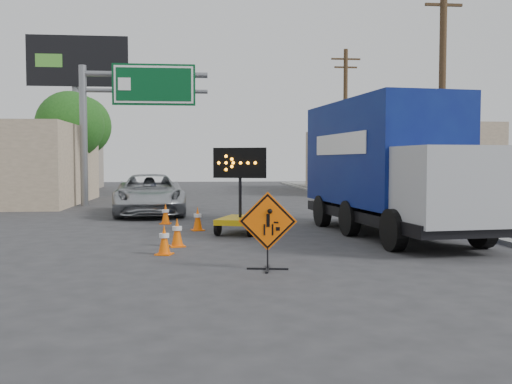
{
  "coord_description": "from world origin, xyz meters",
  "views": [
    {
      "loc": [
        -0.93,
        -10.37,
        2.2
      ],
      "look_at": [
        0.42,
        3.24,
        1.45
      ],
      "focal_mm": 40.0,
      "sensor_mm": 36.0,
      "label": 1
    }
  ],
  "objects": [
    {
      "name": "construction_sign",
      "position": [
        0.43,
        0.97,
        0.84
      ],
      "size": [
        1.18,
        0.84,
        1.58
      ],
      "rotation": [
        0.0,
        0.0,
        -0.16
      ],
      "color": "black",
      "rests_on": "ground"
    },
    {
      "name": "curb_right",
      "position": [
        7.2,
        15.0,
        0.06
      ],
      "size": [
        0.4,
        60.0,
        0.12
      ],
      "primitive_type": "cube",
      "color": "gray",
      "rests_on": "ground"
    },
    {
      "name": "utility_pole_near",
      "position": [
        8.0,
        10.0,
        4.68
      ],
      "size": [
        1.8,
        0.26,
        9.0
      ],
      "color": "#49311F",
      "rests_on": "ground"
    },
    {
      "name": "storefront_left_far",
      "position": [
        -15.0,
        34.0,
        2.2
      ],
      "size": [
        12.0,
        10.0,
        4.4
      ],
      "primitive_type": "cube",
      "color": "gray",
      "rests_on": "ground"
    },
    {
      "name": "utility_pole_far",
      "position": [
        8.0,
        24.0,
        4.68
      ],
      "size": [
        1.8,
        0.26,
        9.0
      ],
      "color": "#49311F",
      "rests_on": "ground"
    },
    {
      "name": "cone_c",
      "position": [
        -0.99,
        7.66,
        0.37
      ],
      "size": [
        0.46,
        0.46,
        0.75
      ],
      "rotation": [
        0.0,
        0.0,
        0.26
      ],
      "color": "#FF6005",
      "rests_on": "ground"
    },
    {
      "name": "tree_left_near",
      "position": [
        -8.0,
        22.0,
        4.16
      ],
      "size": [
        3.71,
        3.71,
        6.03
      ],
      "color": "#49311F",
      "rests_on": "ground"
    },
    {
      "name": "cone_a",
      "position": [
        -1.76,
        3.05,
        0.36
      ],
      "size": [
        0.46,
        0.46,
        0.71
      ],
      "rotation": [
        0.0,
        0.0,
        -0.31
      ],
      "color": "#FF6005",
      "rests_on": "ground"
    },
    {
      "name": "tree_left_far",
      "position": [
        -9.0,
        30.0,
        4.6
      ],
      "size": [
        4.1,
        4.1,
        6.66
      ],
      "color": "#49311F",
      "rests_on": "ground"
    },
    {
      "name": "building_right_far",
      "position": [
        13.0,
        30.0,
        2.3
      ],
      "size": [
        10.0,
        14.0,
        4.6
      ],
      "primitive_type": "cube",
      "color": "#C4AD8D",
      "rests_on": "ground"
    },
    {
      "name": "ground",
      "position": [
        0.0,
        0.0,
        0.0
      ],
      "size": [
        100.0,
        100.0,
        0.0
      ],
      "primitive_type": "plane",
      "color": "#2D2D30",
      "rests_on": "ground"
    },
    {
      "name": "cone_b",
      "position": [
        -1.51,
        4.28,
        0.37
      ],
      "size": [
        0.45,
        0.45,
        0.75
      ],
      "rotation": [
        0.0,
        0.0,
        0.23
      ],
      "color": "#FF6005",
      "rests_on": "ground"
    },
    {
      "name": "pickup_truck",
      "position": [
        -2.97,
        13.31,
        0.83
      ],
      "size": [
        3.24,
        6.16,
        1.65
      ],
      "primitive_type": "imported",
      "rotation": [
        0.0,
        0.0,
        0.08
      ],
      "color": "#ADB1B5",
      "rests_on": "ground"
    },
    {
      "name": "box_truck",
      "position": [
        4.66,
        5.99,
        1.81
      ],
      "size": [
        3.4,
        8.66,
        4.0
      ],
      "rotation": [
        0.0,
        0.0,
        0.11
      ],
      "color": "black",
      "rests_on": "ground"
    },
    {
      "name": "highway_gantry",
      "position": [
        -4.43,
        17.96,
        5.07
      ],
      "size": [
        6.18,
        0.38,
        6.9
      ],
      "color": "slate",
      "rests_on": "ground"
    },
    {
      "name": "arrow_board",
      "position": [
        0.29,
        6.74,
        0.59
      ],
      "size": [
        1.66,
        2.09,
        2.6
      ],
      "rotation": [
        0.0,
        0.0,
        -0.36
      ],
      "color": "gold",
      "rests_on": "ground"
    },
    {
      "name": "cone_d",
      "position": [
        -2.11,
        9.64,
        0.36
      ],
      "size": [
        0.42,
        0.42,
        0.72
      ],
      "rotation": [
        0.0,
        0.0,
        -0.15
      ],
      "color": "#FF6005",
      "rests_on": "ground"
    },
    {
      "name": "billboard",
      "position": [
        -8.35,
        25.87,
        7.35
      ],
      "size": [
        6.1,
        0.54,
        9.85
      ],
      "color": "slate",
      "rests_on": "ground"
    },
    {
      "name": "sidewalk_right",
      "position": [
        9.5,
        15.0,
        0.07
      ],
      "size": [
        4.0,
        60.0,
        0.15
      ],
      "primitive_type": "cube",
      "color": "gray",
      "rests_on": "ground"
    }
  ]
}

